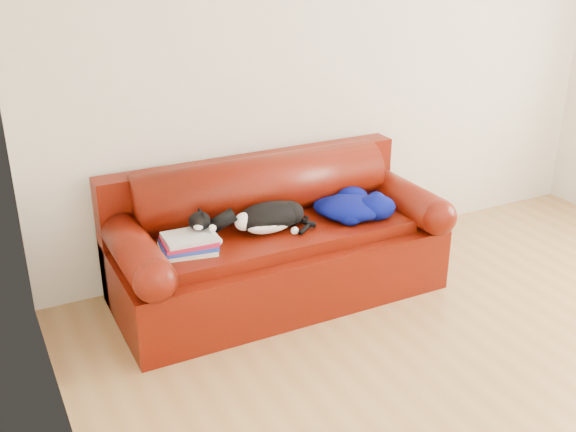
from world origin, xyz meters
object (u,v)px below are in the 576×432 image
cat (269,218)px  blanket (353,206)px  book_stack (189,243)px  sofa_base (278,262)px

cat → blanket: cat is taller
blanket → book_stack: bearing=-179.5°
cat → blanket: bearing=3.7°
sofa_base → blanket: 0.61m
blanket → sofa_base: bearing=170.3°
sofa_base → cat: bearing=-147.1°
book_stack → blanket: 1.13m
sofa_base → cat: 0.37m
book_stack → cat: (0.54, 0.04, 0.04)m
sofa_base → cat: cat is taller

